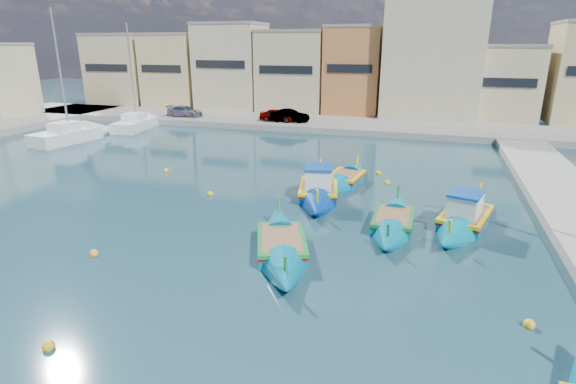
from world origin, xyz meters
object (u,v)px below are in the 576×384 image
at_px(church_block, 434,43).
at_px(luzzu_green, 345,179).
at_px(yacht_north, 143,122).
at_px(luzzu_blue_cabin, 318,191).
at_px(luzzu_cyan_mid, 393,222).
at_px(luzzu_turquoise_cabin, 465,219).
at_px(luzzu_blue_south, 282,246).
at_px(yacht_midnorth, 83,134).

bearing_deg(church_block, luzzu_green, -99.14).
xyz_separation_m(church_block, yacht_north, (-28.54, -13.51, -7.97)).
bearing_deg(yacht_north, luzzu_green, -29.46).
relative_size(luzzu_blue_cabin, luzzu_cyan_mid, 1.16).
xyz_separation_m(luzzu_turquoise_cabin, luzzu_blue_cabin, (-7.75, 1.92, 0.03)).
bearing_deg(church_block, luzzu_blue_south, -97.72).
xyz_separation_m(luzzu_blue_south, yacht_midnorth, (-24.92, 17.03, 0.23)).
relative_size(church_block, luzzu_green, 2.69).
relative_size(luzzu_blue_cabin, luzzu_blue_south, 1.01).
height_order(church_block, yacht_midnorth, church_block).
bearing_deg(yacht_north, luzzu_cyan_mid, -35.93).
distance_m(luzzu_cyan_mid, yacht_midnorth, 31.88).
height_order(luzzu_turquoise_cabin, yacht_north, yacht_north).
relative_size(luzzu_turquoise_cabin, luzzu_blue_south, 1.03).
height_order(church_block, yacht_north, church_block).
bearing_deg(luzzu_blue_south, luzzu_cyan_mid, 44.50).
xyz_separation_m(church_block, luzzu_turquoise_cabin, (2.42, -32.25, -8.07)).
xyz_separation_m(luzzu_blue_south, yacht_north, (-23.42, 24.21, 0.19)).
bearing_deg(luzzu_green, luzzu_blue_south, -94.04).
bearing_deg(luzzu_blue_cabin, yacht_midnorth, 158.66).
distance_m(church_block, yacht_midnorth, 37.32).
bearing_deg(luzzu_blue_south, luzzu_turquoise_cabin, 36.00).
distance_m(church_block, luzzu_cyan_mid, 34.55).
relative_size(luzzu_cyan_mid, yacht_north, 0.67).
bearing_deg(luzzu_turquoise_cabin, luzzu_green, 143.14).
distance_m(luzzu_green, luzzu_blue_south, 10.58).
bearing_deg(yacht_north, church_block, 25.33).
xyz_separation_m(luzzu_green, luzzu_blue_south, (-0.75, -10.56, 0.02)).
relative_size(luzzu_cyan_mid, luzzu_green, 1.05).
height_order(luzzu_blue_south, yacht_north, yacht_north).
distance_m(luzzu_blue_cabin, luzzu_green, 3.32).
bearing_deg(luzzu_blue_cabin, yacht_north, 144.05).
xyz_separation_m(church_block, luzzu_green, (-4.37, -27.16, -8.17)).
xyz_separation_m(luzzu_cyan_mid, luzzu_blue_south, (-4.24, -4.16, 0.02)).
relative_size(church_block, luzzu_cyan_mid, 2.55).
relative_size(luzzu_blue_south, yacht_north, 0.77).
xyz_separation_m(yacht_north, yacht_midnorth, (-1.50, -7.18, 0.04)).
xyz_separation_m(luzzu_blue_cabin, luzzu_blue_south, (0.22, -7.39, -0.11)).
bearing_deg(church_block, luzzu_turquoise_cabin, -85.71).
bearing_deg(luzzu_blue_cabin, luzzu_green, 72.98).
relative_size(yacht_north, yacht_midnorth, 0.92).
bearing_deg(church_block, luzzu_cyan_mid, -91.49).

